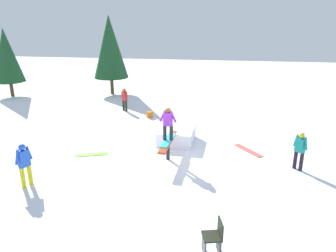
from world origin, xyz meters
name	(u,v)px	position (x,y,z in m)	size (l,w,h in m)	color
ground_plane	(168,159)	(0.00, 0.00, 0.00)	(60.00, 60.00, 0.00)	white
rail_feature	(168,143)	(0.00, 0.00, 0.67)	(2.40, 0.42, 0.80)	black
snow_kicker_ramp	(177,135)	(-1.89, 0.11, 0.32)	(1.80, 1.50, 0.64)	white
main_rider_on_rail	(168,125)	(0.00, 0.00, 1.44)	(1.56, 0.69, 1.34)	#28B6D3
bystander_teal	(300,149)	(0.18, 4.88, 0.82)	(0.48, 0.46, 1.45)	black
bystander_red	(125,98)	(-6.45, -3.56, 0.76)	(0.41, 0.53, 1.36)	black
bystander_blue	(24,163)	(2.80, -4.35, 0.85)	(0.62, 0.33, 1.51)	gold
loose_snowboard_lime	(92,154)	(0.03, -3.17, 0.01)	(1.28, 0.28, 0.02)	#83E43F
loose_snowboard_coral	(248,150)	(-1.35, 3.22, 0.01)	(1.55, 0.28, 0.02)	#E05A50
folding_chair	(214,238)	(5.15, 1.87, 0.41)	(0.53, 0.53, 0.88)	#3F3F44
backpack_on_snow	(150,115)	(-5.32, -1.83, 0.17)	(0.30, 0.22, 0.34)	orange
pine_tree_near	(110,47)	(-10.57, -5.65, 3.32)	(2.40, 2.40, 5.46)	#4C331E
pine_tree_far	(6,55)	(-8.93, -12.42, 2.81)	(2.03, 2.03, 4.62)	#4C331E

